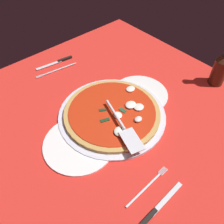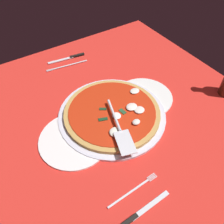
% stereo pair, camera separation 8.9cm
% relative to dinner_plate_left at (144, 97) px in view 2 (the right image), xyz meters
% --- Properties ---
extents(ground_plane, '(1.15, 1.15, 0.01)m').
position_rel_dinner_plate_left_xyz_m(ground_plane, '(0.18, 0.02, -0.01)').
color(ground_plane, red).
extents(checker_pattern, '(1.15, 1.15, 0.00)m').
position_rel_dinner_plate_left_xyz_m(checker_pattern, '(0.18, 0.02, -0.01)').
color(checker_pattern, white).
rests_on(checker_pattern, ground_plane).
extents(pizza_pan, '(0.41, 0.41, 0.01)m').
position_rel_dinner_plate_left_xyz_m(pizza_pan, '(0.17, 0.01, 0.00)').
color(pizza_pan, silver).
rests_on(pizza_pan, ground_plane).
extents(dinner_plate_left, '(0.23, 0.23, 0.01)m').
position_rel_dinner_plate_left_xyz_m(dinner_plate_left, '(0.00, 0.00, 0.00)').
color(dinner_plate_left, white).
rests_on(dinner_plate_left, ground_plane).
extents(dinner_plate_right, '(0.25, 0.25, 0.01)m').
position_rel_dinner_plate_left_xyz_m(dinner_plate_right, '(0.34, 0.04, 0.00)').
color(dinner_plate_right, white).
rests_on(dinner_plate_right, ground_plane).
extents(pizza, '(0.37, 0.37, 0.03)m').
position_rel_dinner_plate_left_xyz_m(pizza, '(0.16, 0.02, 0.02)').
color(pizza, tan).
rests_on(pizza, pizza_pan).
extents(pizza_server, '(0.10, 0.25, 0.01)m').
position_rel_dinner_plate_left_xyz_m(pizza_server, '(0.20, 0.11, 0.04)').
color(pizza_server, silver).
rests_on(pizza_server, pizza).
extents(place_setting_near, '(0.22, 0.15, 0.01)m').
position_rel_dinner_plate_left_xyz_m(place_setting_near, '(0.15, -0.39, -0.00)').
color(place_setting_near, white).
rests_on(place_setting_near, ground_plane).
extents(place_setting_far, '(0.20, 0.15, 0.01)m').
position_rel_dinner_plate_left_xyz_m(place_setting_far, '(0.29, 0.33, -0.00)').
color(place_setting_far, silver).
rests_on(place_setting_far, ground_plane).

